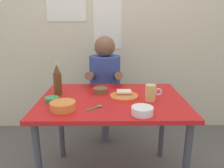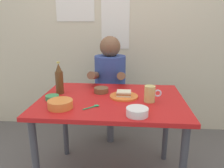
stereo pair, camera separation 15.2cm
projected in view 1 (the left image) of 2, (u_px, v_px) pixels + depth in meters
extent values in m
cube|color=beige|center=(111.00, 22.00, 2.53)|extent=(4.40, 0.08, 2.60)
cube|color=silver|center=(108.00, 23.00, 2.49)|extent=(0.32, 0.01, 0.59)
cube|color=red|center=(112.00, 100.00, 1.68)|extent=(1.10, 0.80, 0.03)
cylinder|color=#3F3F44|center=(61.00, 124.00, 2.10)|extent=(0.05, 0.05, 0.71)
cylinder|color=#3F3F44|center=(162.00, 124.00, 2.11)|extent=(0.05, 0.05, 0.71)
cylinder|color=#4C4C51|center=(105.00, 124.00, 2.43)|extent=(0.08, 0.08, 0.41)
cylinder|color=#2D2D33|center=(105.00, 106.00, 2.37)|extent=(0.34, 0.34, 0.04)
cylinder|color=#33478C|center=(105.00, 81.00, 2.29)|extent=(0.32, 0.32, 0.52)
sphere|color=brown|center=(105.00, 47.00, 2.19)|extent=(0.21, 0.21, 0.21)
cylinder|color=brown|center=(90.00, 76.00, 2.01)|extent=(0.07, 0.31, 0.14)
cylinder|color=brown|center=(118.00, 76.00, 2.02)|extent=(0.07, 0.31, 0.14)
cylinder|color=orange|center=(124.00, 96.00, 1.71)|extent=(0.22, 0.22, 0.01)
cube|color=beige|center=(124.00, 94.00, 1.70)|extent=(0.11, 0.09, 0.01)
cube|color=#9E592D|center=(124.00, 93.00, 1.70)|extent=(0.11, 0.09, 0.01)
cube|color=beige|center=(124.00, 91.00, 1.70)|extent=(0.11, 0.09, 0.01)
cylinder|color=#D1BC66|center=(150.00, 93.00, 1.62)|extent=(0.08, 0.08, 0.12)
torus|color=silver|center=(158.00, 92.00, 1.61)|extent=(0.06, 0.01, 0.06)
cylinder|color=#593819|center=(58.00, 84.00, 1.73)|extent=(0.06, 0.06, 0.18)
cone|color=#593819|center=(57.00, 69.00, 1.70)|extent=(0.05, 0.05, 0.07)
cylinder|color=#BFB74C|center=(56.00, 63.00, 1.68)|extent=(0.03, 0.03, 0.01)
cylinder|color=orange|center=(63.00, 106.00, 1.45)|extent=(0.17, 0.17, 0.05)
cylinder|color=#B25B2D|center=(63.00, 104.00, 1.45)|extent=(0.14, 0.14, 0.02)
cylinder|color=silver|center=(142.00, 111.00, 1.38)|extent=(0.14, 0.14, 0.05)
cylinder|color=tan|center=(142.00, 109.00, 1.38)|extent=(0.11, 0.11, 0.02)
cylinder|color=#388C4C|center=(52.00, 99.00, 1.60)|extent=(0.10, 0.10, 0.03)
cylinder|color=#5B643A|center=(52.00, 99.00, 1.60)|extent=(0.08, 0.08, 0.02)
cylinder|color=brown|center=(100.00, 90.00, 1.80)|extent=(0.12, 0.12, 0.04)
cylinder|color=brown|center=(100.00, 89.00, 1.79)|extent=(0.10, 0.10, 0.02)
cylinder|color=#26A559|center=(93.00, 108.00, 1.47)|extent=(0.09, 0.08, 0.01)
ellipsoid|color=#26A559|center=(99.00, 106.00, 1.51)|extent=(0.04, 0.02, 0.01)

